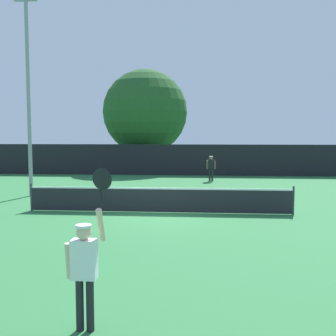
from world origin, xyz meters
TOP-DOWN VIEW (x-y plane):
  - ground_plane at (0.00, 0.00)m, footprint 120.00×120.00m
  - tennis_net at (0.00, 0.00)m, footprint 10.15×0.08m
  - perimeter_fence at (0.00, 14.30)m, footprint 37.69×0.12m
  - player_serving at (-0.13, -9.35)m, footprint 0.67×0.39m
  - player_receiving at (2.24, 10.58)m, footprint 0.57×0.24m
  - tennis_ball at (-1.95, -3.19)m, footprint 0.07×0.07m
  - light_pole at (-6.65, 3.70)m, footprint 1.18×0.28m
  - large_tree at (-3.07, 18.37)m, footprint 6.99×6.99m
  - parked_car_near at (-2.83, 19.95)m, footprint 2.10×4.29m
  - parked_car_mid at (10.54, 20.27)m, footprint 2.11×4.29m

SIDE VIEW (x-z plane):
  - ground_plane at x=0.00m, z-range 0.00..0.00m
  - tennis_ball at x=-1.95m, z-range 0.00..0.07m
  - tennis_net at x=0.00m, z-range -0.02..1.05m
  - parked_car_near at x=-2.83m, z-range -0.07..1.62m
  - parked_car_mid at x=10.54m, z-range -0.07..1.62m
  - player_receiving at x=2.24m, z-range 0.18..1.79m
  - player_serving at x=-0.13m, z-range -0.16..2.33m
  - perimeter_fence at x=0.00m, z-range 0.00..2.27m
  - large_tree at x=-3.07m, z-range 0.68..9.03m
  - light_pole at x=-6.65m, z-range 0.58..10.12m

